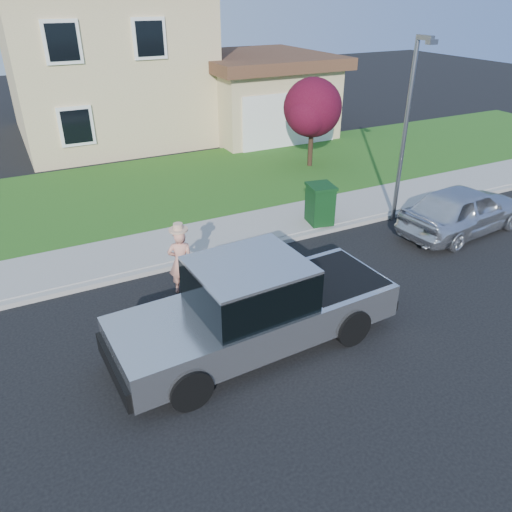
{
  "coord_description": "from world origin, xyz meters",
  "views": [
    {
      "loc": [
        -4.78,
        -7.89,
        6.27
      ],
      "look_at": [
        -0.49,
        0.53,
        1.2
      ],
      "focal_mm": 35.0,
      "sensor_mm": 36.0,
      "label": 1
    }
  ],
  "objects_px": {
    "woman": "(181,261)",
    "ornamental_tree": "(313,110)",
    "pickup_truck": "(255,308)",
    "sedan": "(463,209)",
    "street_lamp": "(408,122)",
    "trash_bin": "(320,204)"
  },
  "relations": [
    {
      "from": "street_lamp",
      "to": "woman",
      "type": "bearing_deg",
      "value": -169.91
    },
    {
      "from": "woman",
      "to": "trash_bin",
      "type": "height_order",
      "value": "woman"
    },
    {
      "from": "trash_bin",
      "to": "pickup_truck",
      "type": "bearing_deg",
      "value": -125.17
    },
    {
      "from": "pickup_truck",
      "to": "sedan",
      "type": "height_order",
      "value": "pickup_truck"
    },
    {
      "from": "pickup_truck",
      "to": "trash_bin",
      "type": "xyz_separation_m",
      "value": [
        4.22,
        4.12,
        -0.13
      ]
    },
    {
      "from": "ornamental_tree",
      "to": "trash_bin",
      "type": "height_order",
      "value": "ornamental_tree"
    },
    {
      "from": "woman",
      "to": "ornamental_tree",
      "type": "bearing_deg",
      "value": -119.1
    },
    {
      "from": "ornamental_tree",
      "to": "trash_bin",
      "type": "distance_m",
      "value": 5.81
    },
    {
      "from": "pickup_truck",
      "to": "trash_bin",
      "type": "bearing_deg",
      "value": 41.32
    },
    {
      "from": "trash_bin",
      "to": "street_lamp",
      "type": "xyz_separation_m",
      "value": [
        2.33,
        -0.63,
        2.25
      ]
    },
    {
      "from": "sedan",
      "to": "trash_bin",
      "type": "height_order",
      "value": "sedan"
    },
    {
      "from": "sedan",
      "to": "trash_bin",
      "type": "xyz_separation_m",
      "value": [
        -3.46,
        2.16,
        0.03
      ]
    },
    {
      "from": "trash_bin",
      "to": "woman",
      "type": "bearing_deg",
      "value": -151.13
    },
    {
      "from": "pickup_truck",
      "to": "sedan",
      "type": "relative_size",
      "value": 1.4
    },
    {
      "from": "sedan",
      "to": "ornamental_tree",
      "type": "xyz_separation_m",
      "value": [
        -0.66,
        7.03,
        1.53
      ]
    },
    {
      "from": "ornamental_tree",
      "to": "sedan",
      "type": "bearing_deg",
      "value": -84.61
    },
    {
      "from": "sedan",
      "to": "trash_bin",
      "type": "relative_size",
      "value": 3.55
    },
    {
      "from": "ornamental_tree",
      "to": "street_lamp",
      "type": "bearing_deg",
      "value": -94.82
    },
    {
      "from": "sedan",
      "to": "pickup_truck",
      "type": "bearing_deg",
      "value": 98.29
    },
    {
      "from": "woman",
      "to": "ornamental_tree",
      "type": "height_order",
      "value": "ornamental_tree"
    },
    {
      "from": "pickup_truck",
      "to": "trash_bin",
      "type": "height_order",
      "value": "pickup_truck"
    },
    {
      "from": "pickup_truck",
      "to": "ornamental_tree",
      "type": "xyz_separation_m",
      "value": [
        7.02,
        8.99,
        1.36
      ]
    }
  ]
}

